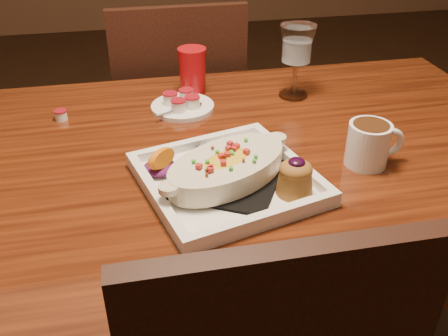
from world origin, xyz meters
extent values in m
cube|color=maroon|center=(0.00, 0.00, 0.73)|extent=(1.50, 0.90, 0.04)
cylinder|color=black|center=(0.67, 0.37, 0.35)|extent=(0.07, 0.07, 0.71)
cube|color=black|center=(0.00, 0.70, 0.45)|extent=(0.42, 0.42, 0.04)
cylinder|color=black|center=(0.17, 0.87, 0.23)|extent=(0.04, 0.04, 0.45)
cylinder|color=black|center=(-0.17, 0.87, 0.23)|extent=(0.04, 0.04, 0.45)
cylinder|color=black|center=(0.17, 0.53, 0.23)|extent=(0.04, 0.04, 0.45)
cylinder|color=black|center=(-0.17, 0.53, 0.23)|extent=(0.04, 0.04, 0.45)
cube|color=black|center=(0.00, 0.51, 0.70)|extent=(0.40, 0.03, 0.46)
cube|color=white|center=(0.01, -0.12, 0.76)|extent=(0.37, 0.37, 0.01)
cube|color=black|center=(0.01, -0.12, 0.77)|extent=(0.26, 0.26, 0.01)
ellipsoid|color=yellow|center=(0.01, -0.12, 0.79)|extent=(0.25, 0.21, 0.04)
ellipsoid|color=#621658|center=(-0.11, -0.07, 0.77)|extent=(0.07, 0.07, 0.02)
cone|color=#975D26|center=(0.12, -0.18, 0.79)|extent=(0.07, 0.07, 0.05)
ellipsoid|color=#975D26|center=(0.12, -0.18, 0.81)|extent=(0.06, 0.06, 0.03)
ellipsoid|color=black|center=(0.12, -0.18, 0.83)|extent=(0.03, 0.03, 0.01)
cylinder|color=white|center=(0.30, -0.10, 0.79)|extent=(0.09, 0.09, 0.09)
cylinder|color=#391F0F|center=(0.30, -0.10, 0.83)|extent=(0.07, 0.07, 0.02)
torus|color=white|center=(0.35, -0.10, 0.79)|extent=(0.06, 0.01, 0.06)
cylinder|color=silver|center=(0.26, 0.25, 0.75)|extent=(0.07, 0.07, 0.01)
cylinder|color=silver|center=(0.26, 0.25, 0.80)|extent=(0.01, 0.01, 0.08)
cone|color=silver|center=(0.26, 0.25, 0.89)|extent=(0.09, 0.09, 0.10)
cylinder|color=white|center=(-0.03, 0.23, 0.76)|extent=(0.16, 0.16, 0.01)
cylinder|color=white|center=(-0.06, 0.24, 0.77)|extent=(0.04, 0.04, 0.03)
cylinder|color=#B21525|center=(-0.06, 0.24, 0.79)|extent=(0.04, 0.04, 0.00)
cylinder|color=white|center=(-0.02, 0.26, 0.77)|extent=(0.04, 0.04, 0.03)
cylinder|color=#B21525|center=(-0.02, 0.26, 0.79)|extent=(0.04, 0.04, 0.00)
cylinder|color=white|center=(-0.01, 0.21, 0.77)|extent=(0.04, 0.04, 0.03)
cylinder|color=#B21525|center=(-0.01, 0.21, 0.79)|extent=(0.04, 0.04, 0.00)
cylinder|color=white|center=(-0.04, 0.20, 0.77)|extent=(0.04, 0.04, 0.03)
cylinder|color=#B21525|center=(-0.04, 0.20, 0.79)|extent=(0.04, 0.04, 0.00)
cylinder|color=white|center=(-0.32, 0.23, 0.76)|extent=(0.03, 0.03, 0.02)
cylinder|color=#B21525|center=(-0.32, 0.23, 0.77)|extent=(0.03, 0.03, 0.00)
cone|color=red|center=(0.01, 0.32, 0.81)|extent=(0.07, 0.07, 0.12)
camera|label=1|loc=(-0.15, -0.89, 1.29)|focal=40.00mm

